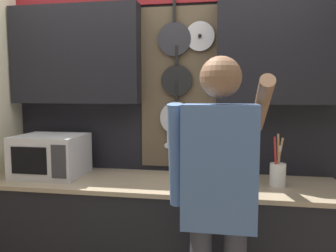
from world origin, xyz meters
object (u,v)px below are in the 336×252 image
object	(u,v)px
microwave	(51,155)
utensil_crock	(278,173)
person	(219,190)
knife_block	(232,168)

from	to	relation	value
microwave	utensil_crock	bearing A→B (deg)	0.05
microwave	person	xyz separation A→B (m)	(1.24, -0.51, -0.05)
knife_block	utensil_crock	distance (m)	0.30
knife_block	person	distance (m)	0.52
microwave	knife_block	xyz separation A→B (m)	(1.32, 0.00, -0.04)
microwave	utensil_crock	xyz separation A→B (m)	(1.61, 0.00, -0.06)
utensil_crock	person	bearing A→B (deg)	-126.42
knife_block	utensil_crock	size ratio (longest dim) A/B	0.80
microwave	person	world-z (taller)	person
microwave	person	distance (m)	1.34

